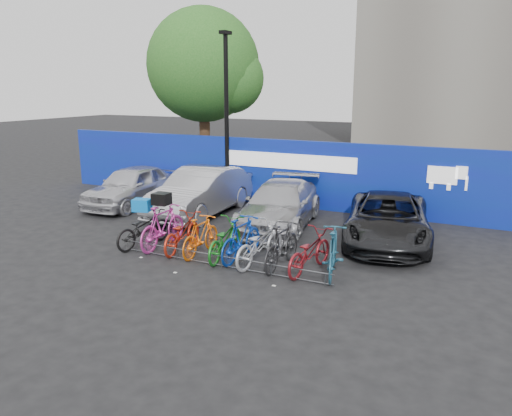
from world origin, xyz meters
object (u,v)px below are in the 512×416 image
Objects in this scene: bike_0 at (143,229)px; bike_rack at (222,261)px; bike_5 at (241,239)px; bike_6 at (260,244)px; bike_2 at (182,233)px; bike_9 at (333,252)px; car_1 at (201,192)px; bike_7 at (282,246)px; bike_3 at (201,236)px; tree at (208,68)px; bike_4 at (225,239)px; car_3 at (388,219)px; bike_8 at (309,252)px; bike_1 at (163,226)px; car_2 at (280,205)px; lamppost at (227,114)px; car_0 at (132,186)px.

bike_rack is at bearing 178.14° from bike_0.
bike_6 is (0.53, -0.06, -0.04)m from bike_5.
bike_2 is 4.13m from bike_9.
car_1 is 2.60× the size of bike_7.
tree is at bearing -60.43° from bike_3.
bike_3 is at bearing 9.30° from bike_5.
bike_rack is 5.26m from car_1.
bike_3 is at bearing -0.22° from bike_4.
bike_7 is at bearing -179.03° from bike_3.
bike_2 is at bearing -157.52° from car_3.
bike_8 reaches higher than bike_4.
bike_1 reaches higher than bike_2.
bike_0 is 5.28m from bike_9.
car_1 reaches higher than bike_6.
bike_5 is (1.76, 0.03, 0.07)m from bike_2.
car_2 reaches higher than bike_rack.
bike_1 is (-2.01, -3.28, -0.09)m from car_2.
tree is 6.14m from lamppost.
lamppost is 3.10m from car_1.
bike_5 is at bearing 74.57° from bike_rack.
bike_3 is at bearing -152.75° from car_3.
bike_9 is (5.28, 0.18, 0.07)m from bike_0.
bike_5 reaches higher than bike_3.
bike_9 is at bearing -111.89° from car_3.
car_0 reaches higher than bike_8.
bike_3 reaches higher than bike_4.
bike_7 reaches higher than bike_6.
bike_6 is 1.04× the size of bike_8.
bike_3 is 0.92× the size of bike_5.
bike_0 is (4.04, -10.16, -4.58)m from tree.
bike_1 is at bearing -79.29° from lamppost.
car_0 reaches higher than car_2.
car_1 reaches higher than car_0.
bike_7 is (3.49, -0.03, -0.04)m from bike_1.
bike_rack is 3.02× the size of bike_5.
bike_9 is at bearing -178.34° from bike_3.
bike_1 reaches higher than bike_6.
bike_9 is (5.75, -5.32, -2.71)m from lamppost.
bike_rack is at bearing 26.75° from bike_8.
car_2 is at bearing -34.60° from lamppost.
bike_1 is at bearing 163.71° from bike_rack.
bike_5 reaches higher than bike_8.
bike_7 reaches higher than bike_4.
bike_8 reaches higher than bike_2.
car_2 is 3.43m from bike_6.
bike_rack is 2.95× the size of bike_4.
bike_9 is (8.71, -3.50, -0.16)m from car_0.
bike_rack is 2.80m from bike_0.
car_2 is at bearing 166.39° from car_3.
bike_9 reaches higher than bike_rack.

